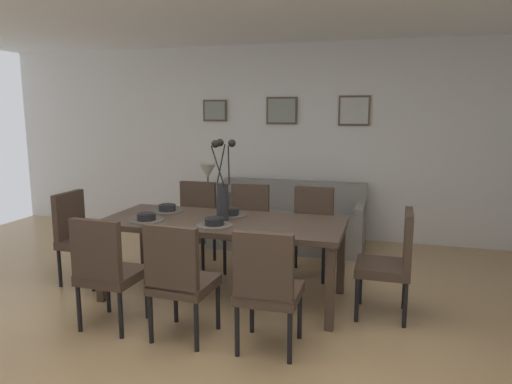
# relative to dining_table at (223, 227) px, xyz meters

# --- Properties ---
(ground_plane) EXTENTS (9.00, 9.00, 0.00)m
(ground_plane) POSITION_rel_dining_table_xyz_m (0.28, -0.83, -0.67)
(ground_plane) COLOR tan
(back_wall_panel) EXTENTS (9.00, 0.10, 2.60)m
(back_wall_panel) POSITION_rel_dining_table_xyz_m (0.28, 2.42, 0.63)
(back_wall_panel) COLOR silver
(back_wall_panel) RESTS_ON ground
(dining_table) EXTENTS (2.20, 0.92, 0.74)m
(dining_table) POSITION_rel_dining_table_xyz_m (0.00, 0.00, 0.00)
(dining_table) COLOR #3D2D23
(dining_table) RESTS_ON ground
(dining_chair_near_left) EXTENTS (0.45, 0.45, 0.92)m
(dining_chair_near_left) POSITION_rel_dining_table_xyz_m (-0.66, -0.87, -0.16)
(dining_chair_near_left) COLOR #3D2D23
(dining_chair_near_left) RESTS_ON ground
(dining_chair_near_right) EXTENTS (0.45, 0.45, 0.92)m
(dining_chair_near_right) POSITION_rel_dining_table_xyz_m (-0.66, 0.87, -0.16)
(dining_chair_near_right) COLOR #3D2D23
(dining_chair_near_right) RESTS_ON ground
(dining_chair_far_left) EXTENTS (0.47, 0.47, 0.92)m
(dining_chair_far_left) POSITION_rel_dining_table_xyz_m (-0.02, -0.89, -0.16)
(dining_chair_far_left) COLOR #3D2D23
(dining_chair_far_left) RESTS_ON ground
(dining_chair_far_right) EXTENTS (0.47, 0.47, 0.92)m
(dining_chair_far_right) POSITION_rel_dining_table_xyz_m (-0.02, 0.85, -0.16)
(dining_chair_far_right) COLOR #3D2D23
(dining_chair_far_right) RESTS_ON ground
(dining_chair_mid_left) EXTENTS (0.44, 0.44, 0.92)m
(dining_chair_mid_left) POSITION_rel_dining_table_xyz_m (0.65, -0.88, -0.16)
(dining_chair_mid_left) COLOR #3D2D23
(dining_chair_mid_left) RESTS_ON ground
(dining_chair_mid_right) EXTENTS (0.46, 0.46, 0.92)m
(dining_chair_mid_right) POSITION_rel_dining_table_xyz_m (0.67, 0.88, -0.16)
(dining_chair_mid_right) COLOR #3D2D23
(dining_chair_mid_right) RESTS_ON ground
(dining_chair_head_west) EXTENTS (0.45, 0.45, 0.92)m
(dining_chair_head_west) POSITION_rel_dining_table_xyz_m (-1.53, -0.02, -0.16)
(dining_chair_head_west) COLOR #3D2D23
(dining_chair_head_west) RESTS_ON ground
(dining_chair_head_east) EXTENTS (0.44, 0.44, 0.92)m
(dining_chair_head_east) POSITION_rel_dining_table_xyz_m (1.51, -0.00, -0.16)
(dining_chair_head_east) COLOR #3D2D23
(dining_chair_head_east) RESTS_ON ground
(centerpiece_vase) EXTENTS (0.21, 0.23, 0.73)m
(centerpiece_vase) POSITION_rel_dining_table_xyz_m (0.00, 0.00, 0.35)
(centerpiece_vase) COLOR #232326
(centerpiece_vase) RESTS_ON dining_table
(placemat_near_left) EXTENTS (0.32, 0.32, 0.01)m
(placemat_near_left) POSITION_rel_dining_table_xyz_m (-0.66, -0.21, 0.07)
(placemat_near_left) COLOR #4C4742
(placemat_near_left) RESTS_ON dining_table
(bowl_near_left) EXTENTS (0.17, 0.17, 0.07)m
(bowl_near_left) POSITION_rel_dining_table_xyz_m (-0.66, -0.21, 0.11)
(bowl_near_left) COLOR black
(bowl_near_left) RESTS_ON dining_table
(placemat_near_right) EXTENTS (0.32, 0.32, 0.01)m
(placemat_near_right) POSITION_rel_dining_table_xyz_m (-0.66, 0.21, 0.07)
(placemat_near_right) COLOR #4C4742
(placemat_near_right) RESTS_ON dining_table
(bowl_near_right) EXTENTS (0.17, 0.17, 0.07)m
(bowl_near_right) POSITION_rel_dining_table_xyz_m (-0.66, 0.21, 0.11)
(bowl_near_right) COLOR black
(bowl_near_right) RESTS_ON dining_table
(placemat_far_left) EXTENTS (0.32, 0.32, 0.01)m
(placemat_far_left) POSITION_rel_dining_table_xyz_m (0.00, -0.21, 0.07)
(placemat_far_left) COLOR #4C4742
(placemat_far_left) RESTS_ON dining_table
(bowl_far_left) EXTENTS (0.17, 0.17, 0.07)m
(bowl_far_left) POSITION_rel_dining_table_xyz_m (0.00, -0.21, 0.11)
(bowl_far_left) COLOR black
(bowl_far_left) RESTS_ON dining_table
(placemat_far_right) EXTENTS (0.32, 0.32, 0.01)m
(placemat_far_right) POSITION_rel_dining_table_xyz_m (0.00, 0.21, 0.07)
(placemat_far_right) COLOR #4C4742
(placemat_far_right) RESTS_ON dining_table
(bowl_far_right) EXTENTS (0.17, 0.17, 0.07)m
(bowl_far_right) POSITION_rel_dining_table_xyz_m (0.00, 0.21, 0.11)
(bowl_far_right) COLOR black
(bowl_far_right) RESTS_ON dining_table
(sofa) EXTENTS (1.92, 0.84, 0.80)m
(sofa) POSITION_rel_dining_table_xyz_m (0.21, 1.87, -0.39)
(sofa) COLOR gray
(sofa) RESTS_ON ground
(side_table) EXTENTS (0.36, 0.36, 0.52)m
(side_table) POSITION_rel_dining_table_xyz_m (-0.85, 1.77, -0.41)
(side_table) COLOR #33261E
(side_table) RESTS_ON ground
(table_lamp) EXTENTS (0.22, 0.22, 0.51)m
(table_lamp) POSITION_rel_dining_table_xyz_m (-0.85, 1.77, 0.22)
(table_lamp) COLOR #4C4C51
(table_lamp) RESTS_ON side_table
(framed_picture_left) EXTENTS (0.35, 0.03, 0.30)m
(framed_picture_left) POSITION_rel_dining_table_xyz_m (-0.96, 2.35, 1.05)
(framed_picture_left) COLOR #473828
(framed_picture_center) EXTENTS (0.42, 0.03, 0.36)m
(framed_picture_center) POSITION_rel_dining_table_xyz_m (0.00, 2.35, 1.05)
(framed_picture_center) COLOR #473828
(framed_picture_right) EXTENTS (0.40, 0.03, 0.38)m
(framed_picture_right) POSITION_rel_dining_table_xyz_m (0.96, 2.35, 1.05)
(framed_picture_right) COLOR #473828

